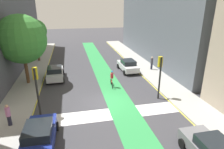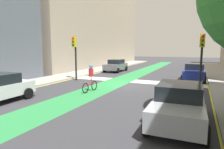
{
  "view_description": "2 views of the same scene",
  "coord_description": "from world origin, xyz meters",
  "px_view_note": "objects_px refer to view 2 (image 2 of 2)",
  "views": [
    {
      "loc": [
        -2.57,
        -15.34,
        8.38
      ],
      "look_at": [
        1.64,
        3.85,
        1.25
      ],
      "focal_mm": 30.8,
      "sensor_mm": 36.0,
      "label": 1
    },
    {
      "loc": [
        -5.2,
        14.79,
        2.9
      ],
      "look_at": [
        0.04,
        3.15,
        1.23
      ],
      "focal_mm": 31.13,
      "sensor_mm": 36.0,
      "label": 2
    }
  ],
  "objects_px": {
    "traffic_signal_near_left": "(202,51)",
    "car_grey_right_near": "(116,65)",
    "traffic_signal_near_right": "(75,50)",
    "cyclist_in_lane": "(91,78)",
    "car_silver_left_far": "(179,104)",
    "car_blue_left_near": "(194,72)"
  },
  "relations": [
    {
      "from": "traffic_signal_near_left",
      "to": "car_grey_right_near",
      "type": "xyz_separation_m",
      "value": [
        9.99,
        -7.55,
        -2.0
      ]
    },
    {
      "from": "traffic_signal_near_right",
      "to": "cyclist_in_lane",
      "type": "distance_m",
      "value": 5.45
    },
    {
      "from": "traffic_signal_near_right",
      "to": "traffic_signal_near_left",
      "type": "height_order",
      "value": "traffic_signal_near_right"
    },
    {
      "from": "traffic_signal_near_left",
      "to": "car_silver_left_far",
      "type": "distance_m",
      "value": 8.15
    },
    {
      "from": "car_grey_right_near",
      "to": "cyclist_in_lane",
      "type": "relative_size",
      "value": 2.27
    },
    {
      "from": "traffic_signal_near_left",
      "to": "car_grey_right_near",
      "type": "height_order",
      "value": "traffic_signal_near_left"
    },
    {
      "from": "car_grey_right_near",
      "to": "traffic_signal_near_left",
      "type": "bearing_deg",
      "value": 142.92
    },
    {
      "from": "traffic_signal_near_right",
      "to": "car_grey_right_near",
      "type": "height_order",
      "value": "traffic_signal_near_right"
    },
    {
      "from": "car_blue_left_near",
      "to": "car_grey_right_near",
      "type": "bearing_deg",
      "value": -20.46
    },
    {
      "from": "traffic_signal_near_right",
      "to": "traffic_signal_near_left",
      "type": "xyz_separation_m",
      "value": [
        -10.57,
        -0.68,
        -0.04
      ]
    },
    {
      "from": "traffic_signal_near_right",
      "to": "car_grey_right_near",
      "type": "xyz_separation_m",
      "value": [
        -0.58,
        -8.23,
        -2.04
      ]
    },
    {
      "from": "car_blue_left_near",
      "to": "cyclist_in_lane",
      "type": "xyz_separation_m",
      "value": [
        6.37,
        8.21,
        0.17
      ]
    },
    {
      "from": "cyclist_in_lane",
      "to": "car_blue_left_near",
      "type": "bearing_deg",
      "value": -127.82
    },
    {
      "from": "traffic_signal_near_right",
      "to": "traffic_signal_near_left",
      "type": "relative_size",
      "value": 1.02
    },
    {
      "from": "car_grey_right_near",
      "to": "car_silver_left_far",
      "type": "distance_m",
      "value": 17.96
    },
    {
      "from": "traffic_signal_near_right",
      "to": "car_silver_left_far",
      "type": "bearing_deg",
      "value": 143.77
    },
    {
      "from": "car_grey_right_near",
      "to": "traffic_signal_near_right",
      "type": "bearing_deg",
      "value": 85.96
    },
    {
      "from": "car_silver_left_far",
      "to": "car_blue_left_near",
      "type": "bearing_deg",
      "value": -91.33
    },
    {
      "from": "car_blue_left_near",
      "to": "car_silver_left_far",
      "type": "xyz_separation_m",
      "value": [
        0.27,
        11.87,
        0.0
      ]
    },
    {
      "from": "car_grey_right_near",
      "to": "cyclist_in_lane",
      "type": "bearing_deg",
      "value": 104.9
    },
    {
      "from": "traffic_signal_near_right",
      "to": "car_silver_left_far",
      "type": "height_order",
      "value": "traffic_signal_near_right"
    },
    {
      "from": "car_grey_right_near",
      "to": "cyclist_in_lane",
      "type": "distance_m",
      "value": 12.16
    }
  ]
}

